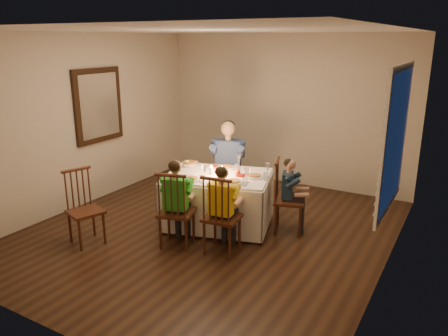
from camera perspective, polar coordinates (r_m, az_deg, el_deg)
The scene contains 26 objects.
ground at distance 5.99m, azimuth -1.87°, elevation -8.16°, with size 5.00×5.00×0.00m, color black.
wall_left at distance 7.01m, azimuth -17.89°, elevation 5.87°, with size 0.02×5.00×2.60m, color #BCB3A1.
wall_right at distance 4.81m, azimuth 21.40°, elevation 0.90°, with size 0.02×5.00×2.60m, color #BCB3A1.
wall_back at distance 7.77m, azimuth 7.89°, elevation 7.48°, with size 4.50×0.02×2.60m, color #BCB3A1.
ceiling at distance 5.44m, azimuth -2.14°, elevation 17.56°, with size 5.00×5.00×0.00m, color white.
dining_table at distance 5.98m, azimuth -0.78°, elevation -2.79°, with size 1.64×1.37×0.70m.
chair_adult at distance 6.86m, azimuth 0.51°, elevation -4.85°, with size 0.41×0.39×1.00m, color #3E1C10, non-canonical shape.
chair_near_left at distance 5.63m, azimuth -6.05°, elevation -9.95°, with size 0.41×0.39×1.00m, color #3E1C10, non-canonical shape.
chair_near_right at distance 5.45m, azimuth -0.25°, elevation -10.78°, with size 0.41×0.39×1.00m, color #3E1C10, non-canonical shape.
chair_end at distance 6.04m, azimuth 8.33°, elevation -8.14°, with size 0.41×0.39×1.00m, color #3E1C10, non-canonical shape.
chair_extra at distance 5.91m, azimuth -17.28°, elevation -9.29°, with size 0.39×0.37×0.96m, color #3E1C10, non-canonical shape.
adult at distance 6.86m, azimuth 0.51°, elevation -4.85°, with size 0.50×0.46×1.33m, color navy, non-canonical shape.
child_green at distance 5.63m, azimuth -6.05°, elevation -9.95°, with size 0.38×0.35×1.12m, color green, non-canonical shape.
child_yellow at distance 5.45m, azimuth -0.25°, elevation -10.78°, with size 0.37×0.33×1.09m, color yellow, non-canonical shape.
child_teal at distance 6.04m, azimuth 8.33°, elevation -8.14°, with size 0.32×0.30×1.01m, color #192B3F, non-canonical shape.
setting_adult at distance 6.20m, azimuth 0.29°, elevation 0.04°, with size 0.26×0.26×0.02m, color white.
setting_green at distance 5.71m, azimuth -4.34°, elevation -1.46°, with size 0.26×0.26×0.02m, color white.
setting_yellow at distance 5.58m, azimuth 1.20°, elevation -1.85°, with size 0.26×0.26×0.02m, color white.
setting_teal at distance 5.82m, azimuth 3.95°, elevation -1.11°, with size 0.26×0.26×0.02m, color white.
candle_left at distance 5.92m, azimuth -1.69°, elevation -0.34°, with size 0.06×0.06×0.10m, color white.
candle_right at distance 5.89m, azimuth -0.26°, elevation -0.44°, with size 0.06×0.06×0.10m, color white.
squash at distance 6.32m, azimuth -4.86°, elevation 0.64°, with size 0.09×0.09×0.09m, color yellow.
orange_fruit at distance 5.89m, azimuth 1.79°, elevation -0.54°, with size 0.08×0.08×0.08m, color #FF5F15.
serving_bowl at distance 6.31m, azimuth -4.50°, elevation 0.48°, with size 0.24×0.24×0.06m, color white.
wall_mirror at distance 7.16m, azimuth -16.07°, elevation 7.85°, with size 0.06×0.95×1.15m.
window_blinds at distance 4.87m, azimuth 21.33°, elevation 3.51°, with size 0.07×1.34×1.54m.
Camera 1 is at (2.89, -4.61, 2.50)m, focal length 35.00 mm.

